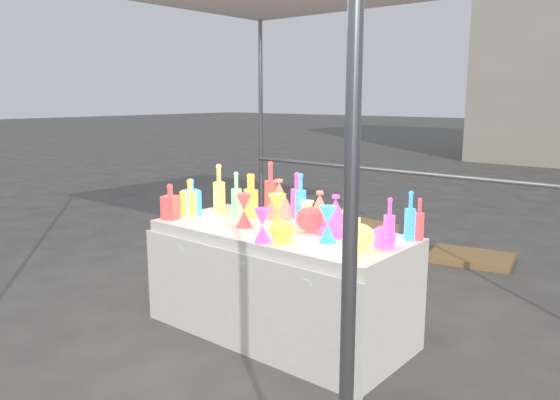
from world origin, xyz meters
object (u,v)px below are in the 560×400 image
Objects in this scene: decanter_0 at (190,197)px; hourglass_0 at (244,211)px; cardboard_box_closed at (368,240)px; lampshade_0 at (279,198)px; display_table at (279,282)px; bottle_0 at (249,195)px; globe_0 at (283,233)px.

hourglass_0 is at bearing -26.99° from decanter_0.
decanter_0 is at bearing -90.07° from cardboard_box_closed.
display_table is at bearing -47.99° from lampshade_0.
cardboard_box_closed is at bearing 96.47° from hourglass_0.
hourglass_0 is at bearing -85.98° from lampshade_0.
globe_0 is (0.70, -0.45, -0.10)m from bottle_0.
hourglass_0 is at bearing -52.94° from bottle_0.
decanter_0 is at bearing 170.34° from globe_0.
cardboard_box_closed is 2.45m from globe_0.
globe_0 is (0.71, -2.26, 0.63)m from cardboard_box_closed.
decanter_0 is 1.19× the size of hourglass_0.
bottle_0 reaches higher than globe_0.
globe_0 is at bearing -46.28° from lampshade_0.
bottle_0 is 1.38× the size of hourglass_0.
cardboard_box_closed is 3.27× the size of globe_0.
globe_0 is 0.53× the size of lampshade_0.
display_table reaches higher than cardboard_box_closed.
bottle_0 is at bearing 127.06° from hourglass_0.
hourglass_0 is 0.50m from globe_0.
cardboard_box_closed is 1.54× the size of bottle_0.
display_table is 6.62× the size of decanter_0.
bottle_0 reaches higher than cardboard_box_closed.
hourglass_0 is 1.54× the size of globe_0.
lampshade_0 is (0.23, -1.72, 0.71)m from cardboard_box_closed.
cardboard_box_closed is 1.95m from bottle_0.
lampshade_0 is at bearing -73.03° from cardboard_box_closed.
display_table is 12.17× the size of globe_0.
decanter_0 is at bearing -143.05° from bottle_0.
display_table is at bearing -67.51° from cardboard_box_closed.
decanter_0 is at bearing -174.31° from display_table.
hourglass_0 is at bearing 162.07° from globe_0.
bottle_0 is at bearing 147.03° from globe_0.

